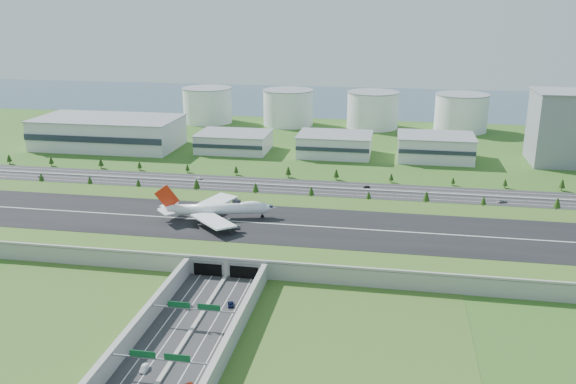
% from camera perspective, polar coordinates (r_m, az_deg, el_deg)
% --- Properties ---
extents(ground, '(1200.00, 1200.00, 0.00)m').
position_cam_1_polar(ground, '(326.59, -3.44, -4.21)').
color(ground, '#25541A').
rests_on(ground, ground).
extents(airfield_deck, '(520.00, 100.00, 9.20)m').
position_cam_1_polar(airfield_deck, '(325.02, -3.45, -3.54)').
color(airfield_deck, '#999993').
rests_on(airfield_deck, ground).
extents(underpass_road, '(38.80, 120.40, 8.00)m').
position_cam_1_polar(underpass_road, '(238.86, -9.09, -12.06)').
color(underpass_road, '#28282B').
rests_on(underpass_road, ground).
extents(sign_gantry_near, '(38.70, 0.70, 9.80)m').
position_cam_1_polar(sign_gantry_near, '(240.79, -8.79, -10.83)').
color(sign_gantry_near, gray).
rests_on(sign_gantry_near, ground).
extents(sign_gantry_far, '(38.70, 0.70, 9.80)m').
position_cam_1_polar(sign_gantry_far, '(212.60, -11.88, -15.14)').
color(sign_gantry_far, gray).
rests_on(sign_gantry_far, ground).
extents(north_expressway, '(560.00, 36.00, 0.12)m').
position_cam_1_polar(north_expressway, '(414.42, -0.40, 0.55)').
color(north_expressway, '#28282B').
rests_on(north_expressway, ground).
extents(tree_row, '(503.68, 48.69, 8.40)m').
position_cam_1_polar(tree_row, '(408.59, 2.30, 0.96)').
color(tree_row, '#3D2819').
rests_on(tree_row, ground).
extents(hangar_west, '(120.00, 60.00, 25.00)m').
position_cam_1_polar(hangar_west, '(548.35, -16.45, 5.35)').
color(hangar_west, silver).
rests_on(hangar_west, ground).
extents(hangar_mid_a, '(58.00, 42.00, 15.00)m').
position_cam_1_polar(hangar_mid_a, '(515.20, -5.07, 4.68)').
color(hangar_mid_a, silver).
rests_on(hangar_mid_a, ground).
extents(hangar_mid_b, '(58.00, 42.00, 17.00)m').
position_cam_1_polar(hangar_mid_b, '(499.96, 4.41, 4.43)').
color(hangar_mid_b, silver).
rests_on(hangar_mid_b, ground).
extents(hangar_mid_c, '(58.00, 42.00, 19.00)m').
position_cam_1_polar(hangar_mid_c, '(498.58, 13.61, 4.07)').
color(hangar_mid_c, silver).
rests_on(hangar_mid_c, ground).
extents(office_tower, '(46.00, 46.00, 55.00)m').
position_cam_1_polar(office_tower, '(514.85, 24.37, 5.47)').
color(office_tower, gray).
rests_on(office_tower, ground).
extents(fuel_tank_a, '(50.00, 50.00, 35.00)m').
position_cam_1_polar(fuel_tank_a, '(643.09, -7.54, 8.04)').
color(fuel_tank_a, white).
rests_on(fuel_tank_a, ground).
extents(fuel_tank_b, '(50.00, 50.00, 35.00)m').
position_cam_1_polar(fuel_tank_b, '(623.00, 0.02, 7.89)').
color(fuel_tank_b, white).
rests_on(fuel_tank_b, ground).
extents(fuel_tank_c, '(50.00, 50.00, 35.00)m').
position_cam_1_polar(fuel_tank_c, '(614.11, 7.92, 7.59)').
color(fuel_tank_c, white).
rests_on(fuel_tank_c, ground).
extents(fuel_tank_d, '(50.00, 50.00, 35.00)m').
position_cam_1_polar(fuel_tank_d, '(616.91, 15.89, 7.14)').
color(fuel_tank_d, white).
rests_on(fuel_tank_d, ground).
extents(bay_water, '(1200.00, 260.00, 0.06)m').
position_cam_1_polar(bay_water, '(787.63, 4.74, 8.54)').
color(bay_water, '#314C5E').
rests_on(bay_water, ground).
extents(boeing_747, '(63.38, 59.19, 19.96)m').
position_cam_1_polar(boeing_747, '(329.31, -6.66, -1.58)').
color(boeing_747, white).
rests_on(boeing_747, airfield_deck).
extents(car_0, '(2.18, 4.11, 1.33)m').
position_cam_1_polar(car_0, '(256.40, -9.28, -10.57)').
color(car_0, silver).
rests_on(car_0, ground).
extents(car_1, '(1.93, 5.12, 1.67)m').
position_cam_1_polar(car_1, '(220.98, -13.32, -15.72)').
color(car_1, white).
rests_on(car_1, ground).
extents(car_2, '(3.83, 5.74, 1.46)m').
position_cam_1_polar(car_2, '(256.39, -5.39, -10.39)').
color(car_2, '#0A1336').
rests_on(car_2, ground).
extents(car_4, '(4.83, 3.17, 1.53)m').
position_cam_1_polar(car_4, '(468.26, -22.13, 1.33)').
color(car_4, '#5D5D62').
rests_on(car_4, ground).
extents(car_5, '(4.41, 2.50, 1.37)m').
position_cam_1_polar(car_5, '(413.92, 7.36, 0.49)').
color(car_5, black).
rests_on(car_5, ground).
extents(car_6, '(6.58, 4.94, 1.66)m').
position_cam_1_polar(car_6, '(403.43, 19.41, -0.81)').
color(car_6, '#A4A4A9').
rests_on(car_6, ground).
extents(car_7, '(5.57, 2.93, 1.54)m').
position_cam_1_polar(car_7, '(435.23, -8.38, 1.30)').
color(car_7, white).
rests_on(car_7, ground).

